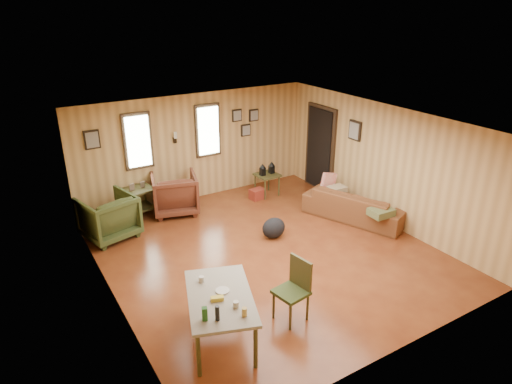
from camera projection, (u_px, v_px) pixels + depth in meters
The scene contains 11 objects.
room at pixel (268, 184), 8.13m from camera, with size 5.54×6.04×2.44m.
sofa at pixel (356, 200), 9.44m from camera, with size 2.10×0.61×0.82m, color brown.
recliner_brown at pixel (175, 192), 9.70m from camera, with size 0.93×0.87×0.95m, color #542819.
recliner_green at pixel (108, 215), 8.67m from camera, with size 0.92×0.86×0.95m, color #34401D.
end_table at pixel (139, 197), 9.55m from camera, with size 0.68×0.63×0.76m.
side_table at pixel (267, 173), 10.55m from camera, with size 0.53×0.53×0.80m.
cooler at pixel (257, 194), 10.49m from camera, with size 0.36×0.28×0.24m.
backpack at pixel (274, 228), 8.75m from camera, with size 0.55×0.48×0.40m.
sofa_pillows at pixel (355, 197), 9.33m from camera, with size 0.49×1.88×0.39m.
dining_table at pixel (220, 300), 5.93m from camera, with size 1.24×1.58×0.90m.
dining_chair at pixel (295, 286), 6.42m from camera, with size 0.48×0.48×0.93m.
Camera 1 is at (-3.93, -6.06, 4.25)m, focal length 32.00 mm.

